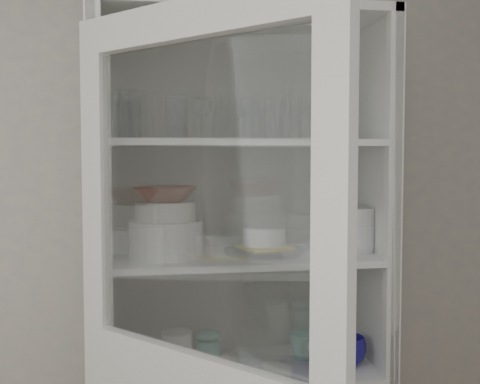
# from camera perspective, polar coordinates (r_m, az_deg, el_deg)

# --- Properties ---
(wall_back) EXTENTS (3.60, 0.02, 2.60)m
(wall_back) POSITION_cam_1_polar(r_m,az_deg,el_deg) (2.33, -5.75, -4.12)
(wall_back) COLOR #A4A3A1
(wall_back) RESTS_ON ground
(pantry_cabinet) EXTENTS (1.00, 0.45, 2.10)m
(pantry_cabinet) POSITION_cam_1_polar(r_m,az_deg,el_deg) (2.27, -0.25, -13.63)
(pantry_cabinet) COLOR silver
(pantry_cabinet) RESTS_ON floor
(tumbler_0) EXTENTS (0.08, 0.08, 0.14)m
(tumbler_0) POSITION_cam_1_polar(r_m,az_deg,el_deg) (1.95, -10.98, 6.99)
(tumbler_0) COLOR silver
(tumbler_0) RESTS_ON shelf_glass
(tumbler_1) EXTENTS (0.10, 0.10, 0.15)m
(tumbler_1) POSITION_cam_1_polar(r_m,az_deg,el_deg) (1.93, -10.40, 7.27)
(tumbler_1) COLOR silver
(tumbler_1) RESTS_ON shelf_glass
(tumbler_2) EXTENTS (0.07, 0.07, 0.13)m
(tumbler_2) POSITION_cam_1_polar(r_m,az_deg,el_deg) (1.96, -6.07, 6.92)
(tumbler_2) COLOR silver
(tumbler_2) RESTS_ON shelf_glass
(tumbler_3) EXTENTS (0.07, 0.07, 0.13)m
(tumbler_3) POSITION_cam_1_polar(r_m,az_deg,el_deg) (1.97, 1.14, 6.88)
(tumbler_3) COLOR silver
(tumbler_3) RESTS_ON shelf_glass
(tumbler_4) EXTENTS (0.07, 0.07, 0.13)m
(tumbler_4) POSITION_cam_1_polar(r_m,az_deg,el_deg) (2.02, 3.13, 6.79)
(tumbler_4) COLOR silver
(tumbler_4) RESTS_ON shelf_glass
(tumbler_5) EXTENTS (0.07, 0.07, 0.14)m
(tumbler_5) POSITION_cam_1_polar(r_m,az_deg,el_deg) (2.03, 4.88, 6.99)
(tumbler_5) COLOR silver
(tumbler_5) RESTS_ON shelf_glass
(tumbler_6) EXTENTS (0.09, 0.09, 0.13)m
(tumbler_6) POSITION_cam_1_polar(r_m,az_deg,el_deg) (2.07, 8.30, 6.81)
(tumbler_6) COLOR silver
(tumbler_6) RESTS_ON shelf_glass
(tumbler_7) EXTENTS (0.08, 0.08, 0.12)m
(tumbler_7) POSITION_cam_1_polar(r_m,az_deg,el_deg) (2.08, -10.82, 6.60)
(tumbler_7) COLOR silver
(tumbler_7) RESTS_ON shelf_glass
(tumbler_8) EXTENTS (0.08, 0.08, 0.13)m
(tumbler_8) POSITION_cam_1_polar(r_m,az_deg,el_deg) (2.08, -11.12, 6.73)
(tumbler_8) COLOR silver
(tumbler_8) RESTS_ON shelf_glass
(tumbler_9) EXTENTS (0.10, 0.10, 0.15)m
(tumbler_9) POSITION_cam_1_polar(r_m,az_deg,el_deg) (2.09, -6.01, 7.03)
(tumbler_9) COLOR silver
(tumbler_9) RESTS_ON shelf_glass
(goblet_0) EXTENTS (0.07, 0.07, 0.16)m
(goblet_0) POSITION_cam_1_polar(r_m,az_deg,el_deg) (2.19, -10.16, 6.93)
(goblet_0) COLOR silver
(goblet_0) RESTS_ON shelf_glass
(goblet_1) EXTENTS (0.08, 0.08, 0.17)m
(goblet_1) POSITION_cam_1_polar(r_m,az_deg,el_deg) (2.19, -3.61, 7.16)
(goblet_1) COLOR silver
(goblet_1) RESTS_ON shelf_glass
(goblet_2) EXTENTS (0.07, 0.07, 0.16)m
(goblet_2) POSITION_cam_1_polar(r_m,az_deg,el_deg) (2.21, 0.59, 6.92)
(goblet_2) COLOR silver
(goblet_2) RESTS_ON shelf_glass
(goblet_3) EXTENTS (0.07, 0.07, 0.15)m
(goblet_3) POSITION_cam_1_polar(r_m,az_deg,el_deg) (2.25, 6.85, 6.80)
(goblet_3) COLOR silver
(goblet_3) RESTS_ON shelf_glass
(plate_stack_front) EXTENTS (0.25, 0.25, 0.13)m
(plate_stack_front) POSITION_cam_1_polar(r_m,az_deg,el_deg) (2.07, -7.05, -4.42)
(plate_stack_front) COLOR white
(plate_stack_front) RESTS_ON shelf_plates
(plate_stack_back) EXTENTS (0.20, 0.20, 0.08)m
(plate_stack_back) POSITION_cam_1_polar(r_m,az_deg,el_deg) (2.24, -11.01, -4.39)
(plate_stack_back) COLOR white
(plate_stack_back) RESTS_ON shelf_plates
(cream_bowl) EXTENTS (0.26, 0.26, 0.06)m
(cream_bowl) POSITION_cam_1_polar(r_m,az_deg,el_deg) (2.06, -7.07, -1.80)
(cream_bowl) COLOR silver
(cream_bowl) RESTS_ON plate_stack_front
(terracotta_bowl) EXTENTS (0.25, 0.25, 0.05)m
(terracotta_bowl) POSITION_cam_1_polar(r_m,az_deg,el_deg) (2.05, -7.08, -0.18)
(terracotta_bowl) COLOR #551E11
(terracotta_bowl) RESTS_ON cream_bowl
(glass_platter) EXTENTS (0.35, 0.35, 0.02)m
(glass_platter) POSITION_cam_1_polar(r_m,az_deg,el_deg) (2.15, 2.32, -5.59)
(glass_platter) COLOR silver
(glass_platter) RESTS_ON shelf_plates
(yellow_trivet) EXTENTS (0.20, 0.20, 0.01)m
(yellow_trivet) POSITION_cam_1_polar(r_m,az_deg,el_deg) (2.14, 2.32, -5.23)
(yellow_trivet) COLOR gold
(yellow_trivet) RESTS_ON glass_platter
(white_ramekin) EXTENTS (0.16, 0.16, 0.07)m
(white_ramekin) POSITION_cam_1_polar(r_m,az_deg,el_deg) (2.14, 2.33, -4.21)
(white_ramekin) COLOR white
(white_ramekin) RESTS_ON yellow_trivet
(grey_bowl_stack) EXTENTS (0.15, 0.15, 0.16)m
(grey_bowl_stack) POSITION_cam_1_polar(r_m,az_deg,el_deg) (2.20, 10.73, -3.53)
(grey_bowl_stack) COLOR silver
(grey_bowl_stack) RESTS_ON shelf_plates
(mug_blue) EXTENTS (0.14, 0.14, 0.10)m
(mug_blue) POSITION_cam_1_polar(r_m,az_deg,el_deg) (2.25, 10.17, -14.60)
(mug_blue) COLOR navy
(mug_blue) RESTS_ON shelf_mugs
(mug_teal) EXTENTS (0.13, 0.13, 0.10)m
(mug_teal) POSITION_cam_1_polar(r_m,az_deg,el_deg) (2.29, 5.96, -14.30)
(mug_teal) COLOR #297870
(mug_teal) RESTS_ON shelf_mugs
(mug_white) EXTENTS (0.11, 0.11, 0.10)m
(mug_white) POSITION_cam_1_polar(r_m,az_deg,el_deg) (2.16, 7.87, -15.37)
(mug_white) COLOR white
(mug_white) RESTS_ON shelf_mugs
(teal_jar) EXTENTS (0.09, 0.09, 0.11)m
(teal_jar) POSITION_cam_1_polar(r_m,az_deg,el_deg) (2.22, -2.98, -14.69)
(teal_jar) COLOR #297870
(teal_jar) RESTS_ON shelf_mugs
(measuring_cups) EXTENTS (0.11, 0.11, 0.04)m
(measuring_cups) POSITION_cam_1_polar(r_m,az_deg,el_deg) (2.15, -9.31, -16.24)
(measuring_cups) COLOR silver
(measuring_cups) RESTS_ON shelf_mugs
(white_canister) EXTENTS (0.14, 0.14, 0.13)m
(white_canister) POSITION_cam_1_polar(r_m,az_deg,el_deg) (2.19, -6.01, -14.69)
(white_canister) COLOR white
(white_canister) RESTS_ON shelf_mugs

